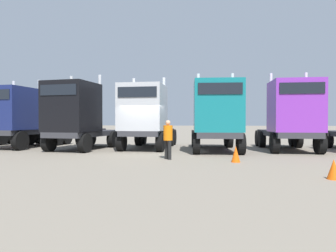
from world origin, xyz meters
The scene contains 9 objects.
ground centered at (0.00, 0.00, 0.00)m, with size 200.00×200.00×0.00m, color gray.
semi_truck_navy centered at (-8.20, 1.42, 1.93)m, with size 3.10×6.08×4.26m.
semi_truck_black centered at (-4.02, 0.72, 1.99)m, with size 3.18×5.91×4.40m.
semi_truck_silver centered at (-0.26, 1.76, 1.96)m, with size 2.68×6.21×4.32m.
semi_truck_teal centered at (3.82, 0.87, 1.94)m, with size 2.97×6.49×4.33m.
semi_truck_purple centered at (7.87, 1.60, 1.96)m, with size 2.60×5.94×4.39m.
visitor_in_hivis centered at (1.66, -2.48, 0.99)m, with size 0.56×0.56×1.71m.
traffic_cone_mid centered at (4.51, -3.01, 0.33)m, with size 0.36×0.36×0.66m, color #F2590C.
traffic_cone_far centered at (6.95, -6.20, 0.29)m, with size 0.36×0.36×0.58m, color #F2590C.
Camera 1 is at (3.42, -15.07, 1.65)m, focal length 31.29 mm.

